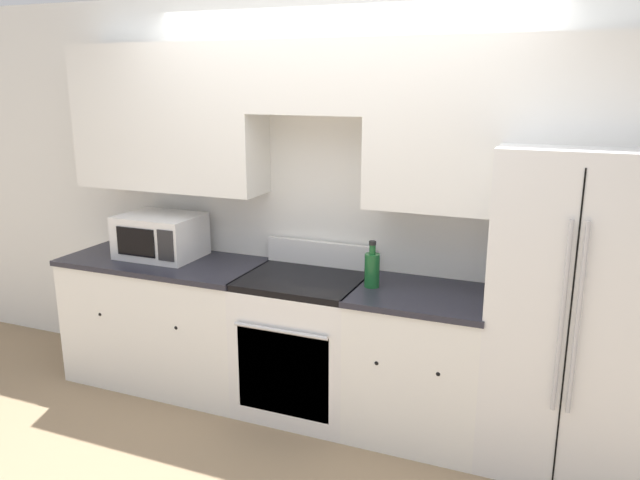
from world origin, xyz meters
TOP-DOWN VIEW (x-y plane):
  - ground_plane at (0.00, 0.00)m, footprint 12.00×12.00m
  - wall_back at (0.01, 0.57)m, footprint 8.00×0.39m
  - lower_cabinets_left at (-1.16, 0.31)m, footprint 1.37×0.64m
  - lower_cabinets_right at (0.64, 0.31)m, footprint 0.78×0.64m
  - oven_range at (-0.11, 0.31)m, footprint 0.74×0.65m
  - refrigerator at (1.42, 0.35)m, footprint 0.81×0.73m
  - microwave at (-1.21, 0.37)m, footprint 0.54×0.41m
  - bottle at (0.33, 0.31)m, footprint 0.09×0.09m

SIDE VIEW (x-z plane):
  - ground_plane at x=0.00m, z-range 0.00..0.00m
  - lower_cabinets_left at x=-1.16m, z-range 0.00..0.89m
  - lower_cabinets_right at x=0.64m, z-range 0.00..0.89m
  - oven_range at x=-0.11m, z-range -0.07..0.97m
  - refrigerator at x=1.42m, z-range 0.00..1.75m
  - bottle at x=0.33m, z-range 0.86..1.13m
  - microwave at x=-1.21m, z-range 0.89..1.18m
  - wall_back at x=0.01m, z-range 0.25..2.85m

